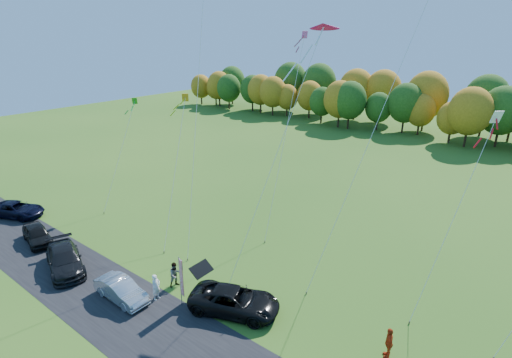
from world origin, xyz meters
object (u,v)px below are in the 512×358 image
Objects in this scene: silver_sedan at (121,290)px; feather_flag at (181,277)px; black_suv at (235,301)px; person_east at (389,343)px.

feather_flag reaches higher than silver_sedan.
feather_flag is (-3.13, -1.65, 1.37)m from black_suv.
person_east reaches higher than black_suv.
black_suv is 7.88m from silver_sedan.
black_suv is 1.34× the size of silver_sedan.
silver_sedan is 1.22× the size of feather_flag.
black_suv is 1.64× the size of feather_flag.
black_suv is 3.11× the size of person_east.
person_east is (16.21, 6.12, 0.22)m from silver_sedan.
person_east is at bearing -69.44° from silver_sedan.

